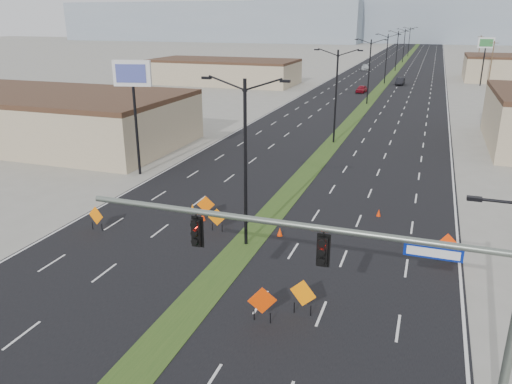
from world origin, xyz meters
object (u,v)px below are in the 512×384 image
(pole_sign_east_far, at_px, (486,46))
(cone_2, at_px, (379,213))
(streetlight_0, at_px, (245,159))
(streetlight_1, at_px, (336,94))
(streetlight_4, at_px, (397,50))
(car_mid, at_px, (400,81))
(car_far, at_px, (365,67))
(construction_sign_5, at_px, (447,245))
(streetlight_6, at_px, (409,41))
(cone_0, at_px, (203,216))
(signal_mast, at_px, (374,270))
(construction_sign_3, at_px, (262,302))
(construction_sign_4, at_px, (303,294))
(construction_sign_1, at_px, (217,218))
(streetlight_5, at_px, (404,44))
(construction_sign_2, at_px, (206,205))
(cone_3, at_px, (193,208))
(car_left, at_px, (361,89))
(pole_sign_west, at_px, (133,82))
(cone_1, at_px, (280,232))
(construction_sign_0, at_px, (96,216))
(streetlight_2, at_px, (369,70))
(streetlight_3, at_px, (386,57))

(pole_sign_east_far, bearing_deg, cone_2, -101.89)
(streetlight_0, xyz_separation_m, streetlight_1, (0.00, 28.00, 0.00))
(streetlight_4, relative_size, car_mid, 2.27)
(car_far, relative_size, construction_sign_5, 2.73)
(streetlight_6, height_order, cone_0, streetlight_6)
(signal_mast, height_order, construction_sign_3, signal_mast)
(streetlight_1, relative_size, construction_sign_4, 5.53)
(streetlight_4, relative_size, cone_2, 18.96)
(construction_sign_1, bearing_deg, streetlight_0, -38.90)
(streetlight_5, height_order, construction_sign_4, streetlight_5)
(streetlight_0, relative_size, construction_sign_3, 5.63)
(construction_sign_2, xyz_separation_m, cone_3, (-1.40, 0.74, -0.65))
(car_left, bearing_deg, streetlight_4, 91.90)
(pole_sign_west, bearing_deg, signal_mast, -55.68)
(streetlight_0, distance_m, cone_1, 5.68)
(construction_sign_0, xyz_separation_m, construction_sign_1, (7.47, 2.46, -0.06))
(streetlight_2, bearing_deg, streetlight_4, 90.00)
(streetlight_6, bearing_deg, streetlight_4, -90.00)
(streetlight_0, height_order, car_left, streetlight_0)
(streetlight_6, bearing_deg, streetlight_2, -90.00)
(cone_0, distance_m, pole_sign_east_far, 87.57)
(construction_sign_3, bearing_deg, pole_sign_east_far, 58.15)
(construction_sign_1, bearing_deg, streetlight_6, 77.29)
(streetlight_4, relative_size, pole_sign_east_far, 1.06)
(signal_mast, xyz_separation_m, cone_0, (-12.68, 12.61, -4.49))
(streetlight_0, relative_size, cone_2, 18.96)
(car_left, xyz_separation_m, car_mid, (5.94, 14.23, 0.07))
(cone_2, bearing_deg, cone_0, -157.23)
(construction_sign_0, relative_size, pole_sign_east_far, 0.17)
(streetlight_4, height_order, pole_sign_west, streetlight_4)
(streetlight_3, relative_size, construction_sign_0, 6.06)
(streetlight_3, bearing_deg, construction_sign_5, -82.06)
(streetlight_2, relative_size, construction_sign_3, 5.63)
(streetlight_0, bearing_deg, cone_0, 147.69)
(cone_0, bearing_deg, streetlight_1, 80.78)
(streetlight_6, height_order, construction_sign_2, streetlight_6)
(streetlight_4, relative_size, streetlight_6, 1.00)
(signal_mast, bearing_deg, car_far, 97.61)
(signal_mast, height_order, car_mid, signal_mast)
(pole_sign_east_far, bearing_deg, construction_sign_5, -98.46)
(cone_2, bearing_deg, construction_sign_1, -147.71)
(streetlight_5, height_order, construction_sign_2, streetlight_5)
(signal_mast, distance_m, streetlight_3, 94.39)
(streetlight_0, distance_m, car_left, 68.93)
(car_mid, xyz_separation_m, pole_sign_west, (-17.28, -72.38, 7.33))
(streetlight_2, relative_size, streetlight_3, 1.00)
(construction_sign_4, xyz_separation_m, pole_sign_west, (-19.17, 16.87, 6.99))
(cone_1, bearing_deg, streetlight_4, 90.84)
(streetlight_0, relative_size, construction_sign_5, 5.70)
(construction_sign_5, bearing_deg, construction_sign_2, 152.06)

